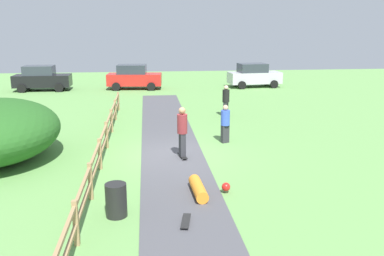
{
  "coord_description": "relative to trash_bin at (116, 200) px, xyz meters",
  "views": [
    {
      "loc": [
        -0.94,
        -15.07,
        4.87
      ],
      "look_at": [
        0.79,
        0.26,
        1.0
      ],
      "focal_mm": 38.22,
      "sensor_mm": 36.0,
      "label": 1
    }
  ],
  "objects": [
    {
      "name": "skater_fallen",
      "position": [
        2.38,
        1.13,
        -0.25
      ],
      "size": [
        1.19,
        1.46,
        0.36
      ],
      "color": "orange",
      "rests_on": "asphalt_path"
    },
    {
      "name": "trash_bin",
      "position": [
        0.0,
        0.0,
        0.0
      ],
      "size": [
        0.56,
        0.56,
        0.9
      ],
      "primitive_type": "cylinder",
      "color": "black",
      "rests_on": "ground_plane"
    },
    {
      "name": "bystander_blue",
      "position": [
        4.15,
        6.56,
        0.45
      ],
      "size": [
        0.49,
        0.49,
        1.64
      ],
      "color": "#2D2D33",
      "rests_on": "ground_plane"
    },
    {
      "name": "asphalt_path",
      "position": [
        1.8,
        5.03,
        -0.44
      ],
      "size": [
        2.4,
        28.0,
        0.02
      ],
      "primitive_type": "cube",
      "color": "#47474C",
      "rests_on": "ground_plane"
    },
    {
      "name": "bystander_black",
      "position": [
        5.18,
        11.68,
        0.5
      ],
      "size": [
        0.52,
        0.52,
        1.73
      ],
      "color": "#2D2D33",
      "rests_on": "ground_plane"
    },
    {
      "name": "parked_car_silver",
      "position": [
        9.59,
        22.41,
        0.51
      ],
      "size": [
        4.34,
        2.29,
        1.92
      ],
      "color": "#B7B7BC",
      "rests_on": "ground_plane"
    },
    {
      "name": "parked_car_black",
      "position": [
        -7.11,
        22.41,
        0.51
      ],
      "size": [
        4.22,
        2.04,
        1.92
      ],
      "color": "black",
      "rests_on": "ground_plane"
    },
    {
      "name": "parked_car_red",
      "position": [
        -0.08,
        22.42,
        0.51
      ],
      "size": [
        4.33,
        2.28,
        1.92
      ],
      "color": "red",
      "rests_on": "ground_plane"
    },
    {
      "name": "ground_plane",
      "position": [
        1.8,
        5.03,
        -0.45
      ],
      "size": [
        60.0,
        60.0,
        0.0
      ],
      "primitive_type": "plane",
      "color": "#60934C"
    },
    {
      "name": "skateboard_loose",
      "position": [
        1.76,
        -0.66,
        -0.36
      ],
      "size": [
        0.35,
        0.82,
        0.08
      ],
      "color": "black",
      "rests_on": "asphalt_path"
    },
    {
      "name": "skater_riding",
      "position": [
        2.15,
        4.65,
        0.66
      ],
      "size": [
        0.44,
        0.82,
        1.94
      ],
      "color": "black",
      "rests_on": "asphalt_path"
    },
    {
      "name": "wooden_fence",
      "position": [
        -0.8,
        5.03,
        0.22
      ],
      "size": [
        0.12,
        18.12,
        1.1
      ],
      "color": "#997A51",
      "rests_on": "ground_plane"
    }
  ]
}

